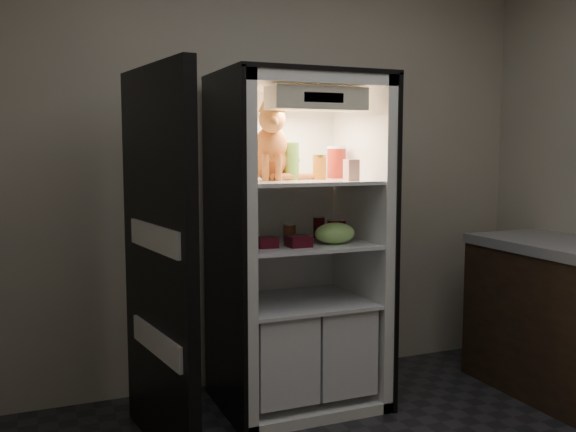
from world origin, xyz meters
The scene contains 16 objects.
room_shell centered at (0.00, 0.00, 1.62)m, with size 3.60×3.60×3.60m.
refrigerator centered at (0.00, 1.38, 0.79)m, with size 0.90×0.72×1.88m.
fridge_door centered at (-0.84, 1.09, 0.91)m, with size 0.18×0.87×1.85m.
tabby_cat centered at (-0.15, 1.38, 1.45)m, with size 0.36×0.43×0.44m.
parmesan_shaker centered at (-0.05, 1.33, 1.39)m, with size 0.08×0.08×0.21m.
mayo_tub centered at (0.03, 1.48, 1.35)m, with size 0.08×0.08×0.11m.
salsa_jar centered at (0.12, 1.32, 1.36)m, with size 0.08×0.08×0.14m.
pepper_jar centered at (0.27, 1.42, 1.38)m, with size 0.11×0.11×0.19m.
cream_carton centered at (0.23, 1.15, 1.35)m, with size 0.07×0.07×0.11m, color white.
soda_can_a centered at (0.18, 1.45, 1.00)m, with size 0.07×0.07×0.12m.
soda_can_b centered at (0.27, 1.34, 1.00)m, with size 0.06×0.06×0.11m.
soda_can_c centered at (0.19, 1.28, 1.00)m, with size 0.07×0.07×0.12m.
condiment_jar centered at (-0.03, 1.41, 0.99)m, with size 0.07×0.07×0.10m.
grape_bag centered at (0.16, 1.20, 1.00)m, with size 0.23×0.17×0.12m, color #8AC65C.
berry_box_left centered at (-0.24, 1.22, 0.97)m, with size 0.11×0.11×0.05m, color #520D16.
berry_box_right centered at (-0.07, 1.17, 0.97)m, with size 0.12×0.12×0.06m, color #520D16.
Camera 1 is at (-1.43, -1.94, 1.46)m, focal length 40.00 mm.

